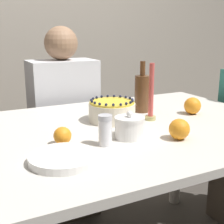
{
  "coord_description": "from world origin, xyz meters",
  "views": [
    {
      "loc": [
        -0.54,
        -1.11,
        1.16
      ],
      "look_at": [
        0.08,
        0.09,
        0.81
      ],
      "focal_mm": 50.0,
      "sensor_mm": 36.0,
      "label": 1
    }
  ],
  "objects_px": {
    "cake": "(112,111)",
    "candle": "(151,98)",
    "sugar_shaker": "(105,130)",
    "bottle": "(142,93)",
    "sugar_bowl": "(129,127)",
    "person_man_blue_shirt": "(65,136)"
  },
  "relations": [
    {
      "from": "person_man_blue_shirt",
      "to": "candle",
      "type": "bearing_deg",
      "value": 105.68
    },
    {
      "from": "sugar_bowl",
      "to": "bottle",
      "type": "relative_size",
      "value": 0.45
    },
    {
      "from": "cake",
      "to": "sugar_bowl",
      "type": "relative_size",
      "value": 1.84
    },
    {
      "from": "sugar_shaker",
      "to": "bottle",
      "type": "xyz_separation_m",
      "value": [
        0.37,
        0.35,
        0.04
      ]
    },
    {
      "from": "sugar_shaker",
      "to": "candle",
      "type": "bearing_deg",
      "value": 31.62
    },
    {
      "from": "cake",
      "to": "sugar_bowl",
      "type": "bearing_deg",
      "value": -101.45
    },
    {
      "from": "bottle",
      "to": "person_man_blue_shirt",
      "type": "distance_m",
      "value": 0.67
    },
    {
      "from": "cake",
      "to": "sugar_bowl",
      "type": "xyz_separation_m",
      "value": [
        -0.05,
        -0.24,
        -0.0
      ]
    },
    {
      "from": "sugar_bowl",
      "to": "sugar_shaker",
      "type": "xyz_separation_m",
      "value": [
        -0.12,
        -0.03,
        0.01
      ]
    },
    {
      "from": "sugar_bowl",
      "to": "person_man_blue_shirt",
      "type": "relative_size",
      "value": 0.1
    },
    {
      "from": "cake",
      "to": "person_man_blue_shirt",
      "type": "relative_size",
      "value": 0.17
    },
    {
      "from": "candle",
      "to": "bottle",
      "type": "height_order",
      "value": "candle"
    },
    {
      "from": "sugar_bowl",
      "to": "person_man_blue_shirt",
      "type": "height_order",
      "value": "person_man_blue_shirt"
    },
    {
      "from": "sugar_shaker",
      "to": "person_man_blue_shirt",
      "type": "relative_size",
      "value": 0.09
    },
    {
      "from": "candle",
      "to": "person_man_blue_shirt",
      "type": "bearing_deg",
      "value": 105.68
    },
    {
      "from": "candle",
      "to": "person_man_blue_shirt",
      "type": "relative_size",
      "value": 0.22
    },
    {
      "from": "sugar_bowl",
      "to": "cake",
      "type": "bearing_deg",
      "value": 78.55
    },
    {
      "from": "sugar_shaker",
      "to": "cake",
      "type": "bearing_deg",
      "value": 58.58
    },
    {
      "from": "sugar_shaker",
      "to": "candle",
      "type": "height_order",
      "value": "candle"
    },
    {
      "from": "candle",
      "to": "person_man_blue_shirt",
      "type": "height_order",
      "value": "person_man_blue_shirt"
    },
    {
      "from": "cake",
      "to": "candle",
      "type": "bearing_deg",
      "value": -22.46
    },
    {
      "from": "sugar_bowl",
      "to": "bottle",
      "type": "height_order",
      "value": "bottle"
    }
  ]
}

